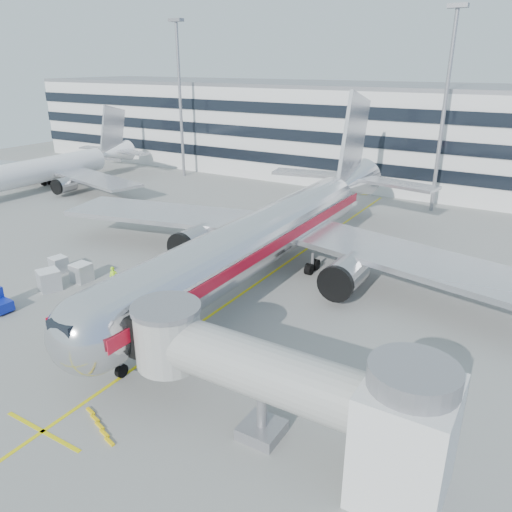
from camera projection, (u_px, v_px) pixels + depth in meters
The scene contains 14 objects.
ground at pixel (197, 324), 38.65m from camera, with size 180.00×180.00×0.00m, color gray.
lead_in_line at pixel (263, 279), 46.62m from camera, with size 0.25×70.00×0.01m, color yellow.
stop_bar at pixel (43, 431), 27.48m from camera, with size 6.00×0.25×0.01m, color yellow.
main_jet at pixel (272, 232), 46.46m from camera, with size 50.95×48.70×16.06m.
jet_bridge at pixel (291, 385), 25.00m from camera, with size 17.80×4.50×7.00m.
terminal at pixel (410, 134), 82.02m from camera, with size 150.00×24.25×15.60m.
light_mast_west at pixel (180, 88), 83.56m from camera, with size 2.40×1.20×25.45m.
light_mast_centre at pixel (446, 97), 62.88m from camera, with size 2.40×1.20×25.45m.
second_jet at pixel (45, 169), 78.43m from camera, with size 38.21×36.52×12.04m.
belt_loader at pixel (184, 285), 44.10m from camera, with size 4.32×1.75×2.05m.
cargo_container_left at pixel (59, 264), 48.13m from camera, with size 1.61×1.61×1.49m.
cargo_container_right at pixel (81, 272), 46.04m from camera, with size 1.65×1.65×1.69m.
cargo_container_front at pixel (49, 280), 44.24m from camera, with size 2.27×2.27×1.85m.
ramp_worker at pixel (114, 278), 44.50m from camera, with size 0.75×0.49×2.05m, color #ABF619.
Camera 1 is at (21.48, -26.82, 19.03)m, focal length 35.00 mm.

